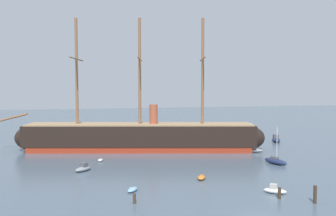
{
  "coord_description": "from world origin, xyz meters",
  "views": [
    {
      "loc": [
        -19.06,
        -36.2,
        14.64
      ],
      "look_at": [
        -2.85,
        30.31,
        10.42
      ],
      "focal_mm": 39.97,
      "sensor_mm": 36.0,
      "label": 1
    }
  ],
  "objects_px": {
    "motorboat_mid_left": "(83,168)",
    "motorboat_far_right": "(276,139)",
    "sailboat_mid_right": "(275,161)",
    "dinghy_far_left": "(39,147)",
    "dinghy_foreground_left": "(133,190)",
    "dinghy_alongside_bow": "(100,160)",
    "sailboat_alongside_stern": "(252,150)",
    "motorboat_foreground_right": "(275,190)",
    "mooring_piling_nearest": "(279,193)",
    "mooring_piling_left_pair": "(134,198)",
    "motorboat_distant_centre": "(154,137)",
    "dinghy_near_centre": "(201,177)",
    "tall_ship": "(140,136)",
    "mooring_piling_right_pair": "(315,194)"
  },
  "relations": [
    {
      "from": "motorboat_mid_left",
      "to": "motorboat_far_right",
      "type": "height_order",
      "value": "motorboat_far_right"
    },
    {
      "from": "sailboat_mid_right",
      "to": "dinghy_far_left",
      "type": "xyz_separation_m",
      "value": [
        -44.28,
        28.86,
        -0.23
      ]
    },
    {
      "from": "dinghy_foreground_left",
      "to": "dinghy_alongside_bow",
      "type": "distance_m",
      "value": 21.95
    },
    {
      "from": "motorboat_mid_left",
      "to": "sailboat_alongside_stern",
      "type": "distance_m",
      "value": 37.21
    },
    {
      "from": "motorboat_far_right",
      "to": "motorboat_foreground_right",
      "type": "bearing_deg",
      "value": -119.98
    },
    {
      "from": "sailboat_mid_right",
      "to": "mooring_piling_nearest",
      "type": "xyz_separation_m",
      "value": [
        -10.41,
        -19.22,
        0.14
      ]
    },
    {
      "from": "motorboat_far_right",
      "to": "mooring_piling_left_pair",
      "type": "relative_size",
      "value": 3.86
    },
    {
      "from": "motorboat_far_right",
      "to": "motorboat_distant_centre",
      "type": "height_order",
      "value": "motorboat_far_right"
    },
    {
      "from": "dinghy_near_centre",
      "to": "mooring_piling_nearest",
      "type": "height_order",
      "value": "mooring_piling_nearest"
    },
    {
      "from": "dinghy_alongside_bow",
      "to": "mooring_piling_nearest",
      "type": "distance_m",
      "value": 36.17
    },
    {
      "from": "motorboat_foreground_right",
      "to": "dinghy_far_left",
      "type": "distance_m",
      "value": 57.36
    },
    {
      "from": "tall_ship",
      "to": "sailboat_alongside_stern",
      "type": "distance_m",
      "value": 24.74
    },
    {
      "from": "dinghy_near_centre",
      "to": "dinghy_alongside_bow",
      "type": "bearing_deg",
      "value": 129.41
    },
    {
      "from": "sailboat_mid_right",
      "to": "mooring_piling_nearest",
      "type": "relative_size",
      "value": 4.77
    },
    {
      "from": "dinghy_far_left",
      "to": "motorboat_far_right",
      "type": "bearing_deg",
      "value": -4.55
    },
    {
      "from": "motorboat_foreground_right",
      "to": "sailboat_alongside_stern",
      "type": "xyz_separation_m",
      "value": [
        10.99,
        29.16,
        0.1
      ]
    },
    {
      "from": "sailboat_alongside_stern",
      "to": "dinghy_foreground_left",
      "type": "bearing_deg",
      "value": -141.28
    },
    {
      "from": "sailboat_alongside_stern",
      "to": "motorboat_far_right",
      "type": "relative_size",
      "value": 1.34
    },
    {
      "from": "sailboat_alongside_stern",
      "to": "mooring_piling_right_pair",
      "type": "relative_size",
      "value": 2.93
    },
    {
      "from": "motorboat_distant_centre",
      "to": "dinghy_near_centre",
      "type": "bearing_deg",
      "value": -91.66
    },
    {
      "from": "dinghy_far_left",
      "to": "mooring_piling_nearest",
      "type": "relative_size",
      "value": 2.16
    },
    {
      "from": "dinghy_near_centre",
      "to": "dinghy_far_left",
      "type": "bearing_deg",
      "value": 127.01
    },
    {
      "from": "dinghy_foreground_left",
      "to": "mooring_piling_right_pair",
      "type": "distance_m",
      "value": 23.68
    },
    {
      "from": "dinghy_far_left",
      "to": "motorboat_distant_centre",
      "type": "distance_m",
      "value": 29.45
    },
    {
      "from": "mooring_piling_nearest",
      "to": "motorboat_far_right",
      "type": "bearing_deg",
      "value": 60.68
    },
    {
      "from": "sailboat_alongside_stern",
      "to": "motorboat_distant_centre",
      "type": "distance_m",
      "value": 29.17
    },
    {
      "from": "dinghy_near_centre",
      "to": "sailboat_alongside_stern",
      "type": "xyz_separation_m",
      "value": [
        18.16,
        19.56,
        0.23
      ]
    },
    {
      "from": "dinghy_foreground_left",
      "to": "motorboat_foreground_right",
      "type": "distance_m",
      "value": 19.36
    },
    {
      "from": "sailboat_mid_right",
      "to": "sailboat_alongside_stern",
      "type": "relative_size",
      "value": 1.06
    },
    {
      "from": "motorboat_far_right",
      "to": "mooring_piling_nearest",
      "type": "height_order",
      "value": "motorboat_far_right"
    },
    {
      "from": "dinghy_foreground_left",
      "to": "sailboat_alongside_stern",
      "type": "xyz_separation_m",
      "value": [
        29.57,
        23.71,
        0.27
      ]
    },
    {
      "from": "motorboat_mid_left",
      "to": "dinghy_foreground_left",
      "type": "bearing_deg",
      "value": -65.62
    },
    {
      "from": "motorboat_foreground_right",
      "to": "sailboat_alongside_stern",
      "type": "distance_m",
      "value": 31.16
    },
    {
      "from": "dinghy_near_centre",
      "to": "dinghy_foreground_left",
      "type": "bearing_deg",
      "value": -160.04
    },
    {
      "from": "dinghy_foreground_left",
      "to": "mooring_piling_left_pair",
      "type": "distance_m",
      "value": 5.27
    },
    {
      "from": "motorboat_distant_centre",
      "to": "mooring_piling_right_pair",
      "type": "height_order",
      "value": "mooring_piling_right_pair"
    },
    {
      "from": "sailboat_alongside_stern",
      "to": "tall_ship",
      "type": "bearing_deg",
      "value": 161.13
    },
    {
      "from": "sailboat_mid_right",
      "to": "dinghy_alongside_bow",
      "type": "distance_m",
      "value": 33.04
    },
    {
      "from": "dinghy_foreground_left",
      "to": "motorboat_foreground_right",
      "type": "relative_size",
      "value": 0.78
    },
    {
      "from": "tall_ship",
      "to": "dinghy_far_left",
      "type": "bearing_deg",
      "value": 158.56
    },
    {
      "from": "mooring_piling_right_pair",
      "to": "sailboat_mid_right",
      "type": "bearing_deg",
      "value": 72.01
    },
    {
      "from": "sailboat_alongside_stern",
      "to": "dinghy_near_centre",
      "type": "bearing_deg",
      "value": -132.87
    },
    {
      "from": "dinghy_foreground_left",
      "to": "motorboat_far_right",
      "type": "xyz_separation_m",
      "value": [
        42.35,
        35.74,
        0.39
      ]
    },
    {
      "from": "tall_ship",
      "to": "sailboat_alongside_stern",
      "type": "bearing_deg",
      "value": -18.87
    },
    {
      "from": "sailboat_alongside_stern",
      "to": "motorboat_far_right",
      "type": "height_order",
      "value": "sailboat_alongside_stern"
    },
    {
      "from": "dinghy_near_centre",
      "to": "motorboat_foreground_right",
      "type": "bearing_deg",
      "value": -53.21
    },
    {
      "from": "dinghy_near_centre",
      "to": "dinghy_alongside_bow",
      "type": "distance_m",
      "value": 22.78
    },
    {
      "from": "motorboat_mid_left",
      "to": "dinghy_far_left",
      "type": "relative_size",
      "value": 1.1
    },
    {
      "from": "dinghy_near_centre",
      "to": "dinghy_far_left",
      "type": "height_order",
      "value": "dinghy_far_left"
    },
    {
      "from": "dinghy_foreground_left",
      "to": "dinghy_near_centre",
      "type": "xyz_separation_m",
      "value": [
        11.41,
        4.14,
        0.04
      ]
    }
  ]
}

